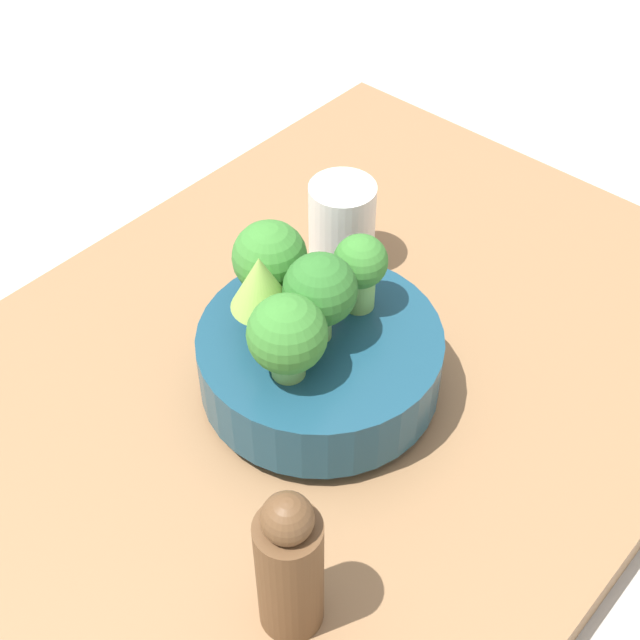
# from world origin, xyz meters

# --- Properties ---
(ground_plane) EXTENTS (6.00, 6.00, 0.00)m
(ground_plane) POSITION_xyz_m (0.00, 0.00, 0.00)
(ground_plane) COLOR #ADA89E
(table) EXTENTS (0.90, 0.65, 0.05)m
(table) POSITION_xyz_m (0.00, 0.00, 0.02)
(table) COLOR olive
(table) RESTS_ON ground_plane
(bowl) EXTENTS (0.23, 0.23, 0.08)m
(bowl) POSITION_xyz_m (0.02, 0.02, 0.09)
(bowl) COLOR navy
(bowl) RESTS_ON table
(broccoli_floret_right) EXTENTS (0.07, 0.07, 0.08)m
(broccoli_floret_right) POSITION_xyz_m (0.07, 0.02, 0.17)
(broccoli_floret_right) COLOR #6BA34C
(broccoli_floret_right) RESTS_ON bowl
(broccoli_floret_front) EXTENTS (0.07, 0.07, 0.09)m
(broccoli_floret_front) POSITION_xyz_m (0.01, -0.05, 0.17)
(broccoli_floret_front) COLOR #6BA34C
(broccoli_floret_front) RESTS_ON bowl
(broccoli_floret_left) EXTENTS (0.05, 0.05, 0.08)m
(broccoli_floret_left) POSITION_xyz_m (-0.03, 0.02, 0.17)
(broccoli_floret_left) COLOR #7AB256
(broccoli_floret_left) RESTS_ON bowl
(broccoli_floret_center) EXTENTS (0.07, 0.07, 0.09)m
(broccoli_floret_center) POSITION_xyz_m (0.02, 0.02, 0.18)
(broccoli_floret_center) COLOR #6BA34C
(broccoli_floret_center) RESTS_ON bowl
(romanesco_piece_near) EXTENTS (0.05, 0.05, 0.09)m
(romanesco_piece_near) POSITION_xyz_m (0.05, -0.02, 0.18)
(romanesco_piece_near) COLOR #609347
(romanesco_piece_near) RESTS_ON bowl
(cup) EXTENTS (0.07, 0.07, 0.10)m
(cup) POSITION_xyz_m (-0.14, -0.09, 0.10)
(cup) COLOR silver
(cup) RESTS_ON table
(pepper_mill) EXTENTS (0.05, 0.05, 0.15)m
(pepper_mill) POSITION_xyz_m (0.21, 0.15, 0.12)
(pepper_mill) COLOR brown
(pepper_mill) RESTS_ON table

